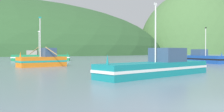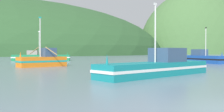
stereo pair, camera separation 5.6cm
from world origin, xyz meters
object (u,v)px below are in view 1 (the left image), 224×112
object	(u,v)px
fishing_boat_blue	(203,58)
fishing_boat_green	(41,57)
fishing_boat_teal	(159,67)
fishing_boat_orange	(43,60)

from	to	relation	value
fishing_boat_blue	fishing_boat_green	xyz separation A→B (m)	(-29.06, 13.39, -0.07)
fishing_boat_green	fishing_boat_teal	distance (m)	36.95
fishing_boat_green	fishing_boat_blue	bearing A→B (deg)	-23.44
fishing_boat_blue	fishing_boat_orange	distance (m)	26.49
fishing_boat_orange	fishing_boat_teal	distance (m)	17.64
fishing_boat_teal	fishing_boat_orange	bearing A→B (deg)	-84.51
fishing_boat_blue	fishing_boat_orange	size ratio (longest dim) A/B	1.23
fishing_boat_orange	fishing_boat_green	distance (m)	20.62
fishing_boat_blue	fishing_boat_green	size ratio (longest dim) A/B	0.78
fishing_boat_orange	fishing_boat_blue	bearing A→B (deg)	163.71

